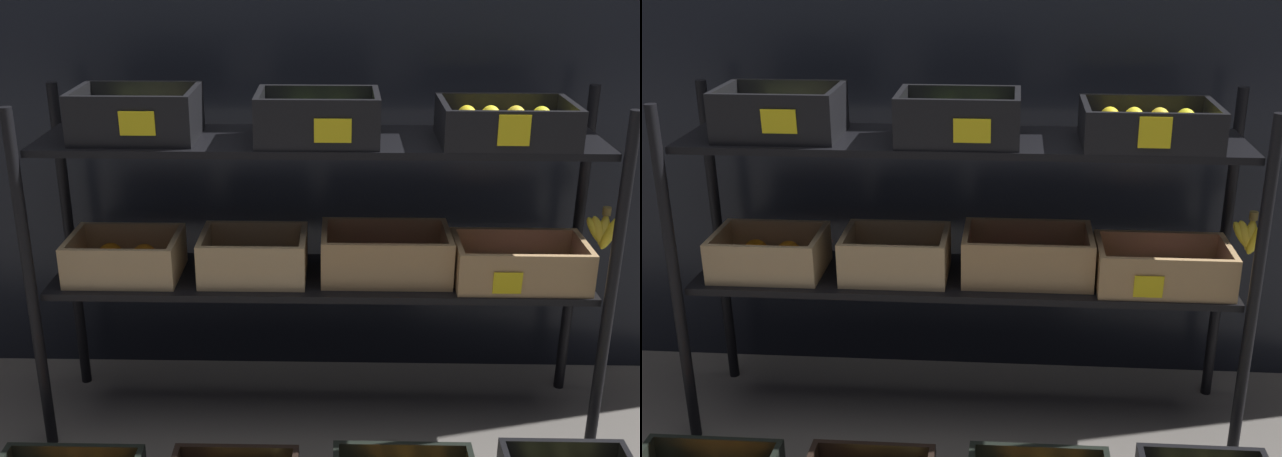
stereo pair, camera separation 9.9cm
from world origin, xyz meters
TOP-DOWN VIEW (x-y plane):
  - ground_plane at (0.00, 0.00)m, footprint 10.00×10.00m
  - storefront_wall at (0.00, 0.37)m, footprint 3.98×0.12m
  - display_rack at (0.01, -0.01)m, footprint 1.70×0.37m

SIDE VIEW (x-z plane):
  - ground_plane at x=0.00m, z-range 0.00..0.00m
  - display_rack at x=0.01m, z-range 0.17..1.19m
  - storefront_wall at x=0.00m, z-range 0.00..1.95m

